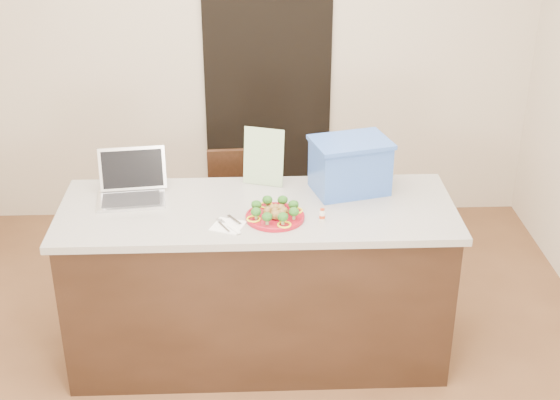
{
  "coord_description": "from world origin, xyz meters",
  "views": [
    {
      "loc": [
        -0.02,
        -3.35,
        2.75
      ],
      "look_at": [
        0.12,
        0.2,
        0.99
      ],
      "focal_mm": 50.0,
      "sensor_mm": 36.0,
      "label": 1
    }
  ],
  "objects_px": {
    "plate": "(275,217)",
    "chair": "(240,212)",
    "island": "(258,282)",
    "blue_box": "(350,165)",
    "napkin": "(228,226)",
    "laptop": "(132,185)",
    "yogurt_bottle": "(322,215)"
  },
  "relations": [
    {
      "from": "plate",
      "to": "napkin",
      "type": "xyz_separation_m",
      "value": [
        -0.24,
        -0.07,
        -0.01
      ]
    },
    {
      "from": "napkin",
      "to": "yogurt_bottle",
      "type": "relative_size",
      "value": 2.27
    },
    {
      "from": "napkin",
      "to": "chair",
      "type": "height_order",
      "value": "napkin"
    },
    {
      "from": "plate",
      "to": "chair",
      "type": "distance_m",
      "value": 1.0
    },
    {
      "from": "blue_box",
      "to": "yogurt_bottle",
      "type": "bearing_deg",
      "value": -131.99
    },
    {
      "from": "napkin",
      "to": "yogurt_bottle",
      "type": "distance_m",
      "value": 0.47
    },
    {
      "from": "yogurt_bottle",
      "to": "laptop",
      "type": "distance_m",
      "value": 1.04
    },
    {
      "from": "yogurt_bottle",
      "to": "plate",
      "type": "bearing_deg",
      "value": 173.68
    },
    {
      "from": "plate",
      "to": "napkin",
      "type": "relative_size",
      "value": 2.04
    },
    {
      "from": "island",
      "to": "laptop",
      "type": "height_order",
      "value": "laptop"
    },
    {
      "from": "plate",
      "to": "blue_box",
      "type": "bearing_deg",
      "value": 37.4
    },
    {
      "from": "plate",
      "to": "yogurt_bottle",
      "type": "distance_m",
      "value": 0.24
    },
    {
      "from": "laptop",
      "to": "blue_box",
      "type": "bearing_deg",
      "value": -5.02
    },
    {
      "from": "island",
      "to": "chair",
      "type": "distance_m",
      "value": 0.77
    },
    {
      "from": "napkin",
      "to": "island",
      "type": "bearing_deg",
      "value": 53.97
    },
    {
      "from": "island",
      "to": "napkin",
      "type": "relative_size",
      "value": 14.07
    },
    {
      "from": "plate",
      "to": "laptop",
      "type": "height_order",
      "value": "laptop"
    },
    {
      "from": "yogurt_bottle",
      "to": "laptop",
      "type": "xyz_separation_m",
      "value": [
        -0.99,
        0.31,
        0.04
      ]
    },
    {
      "from": "island",
      "to": "plate",
      "type": "xyz_separation_m",
      "value": [
        0.09,
        -0.13,
        0.47
      ]
    },
    {
      "from": "napkin",
      "to": "laptop",
      "type": "height_order",
      "value": "laptop"
    },
    {
      "from": "laptop",
      "to": "island",
      "type": "bearing_deg",
      "value": -19.92
    },
    {
      "from": "island",
      "to": "blue_box",
      "type": "xyz_separation_m",
      "value": [
        0.5,
        0.19,
        0.61
      ]
    },
    {
      "from": "napkin",
      "to": "blue_box",
      "type": "height_order",
      "value": "blue_box"
    },
    {
      "from": "yogurt_bottle",
      "to": "island",
      "type": "bearing_deg",
      "value": 154.58
    },
    {
      "from": "blue_box",
      "to": "chair",
      "type": "bearing_deg",
      "value": 122.07
    },
    {
      "from": "yogurt_bottle",
      "to": "chair",
      "type": "height_order",
      "value": "yogurt_bottle"
    },
    {
      "from": "island",
      "to": "laptop",
      "type": "relative_size",
      "value": 5.47
    },
    {
      "from": "yogurt_bottle",
      "to": "blue_box",
      "type": "height_order",
      "value": "blue_box"
    },
    {
      "from": "yogurt_bottle",
      "to": "napkin",
      "type": "bearing_deg",
      "value": -174.1
    },
    {
      "from": "laptop",
      "to": "blue_box",
      "type": "xyz_separation_m",
      "value": [
        1.16,
        0.03,
        0.08
      ]
    },
    {
      "from": "plate",
      "to": "laptop",
      "type": "xyz_separation_m",
      "value": [
        -0.75,
        0.29,
        0.06
      ]
    },
    {
      "from": "laptop",
      "to": "chair",
      "type": "relative_size",
      "value": 0.42
    }
  ]
}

